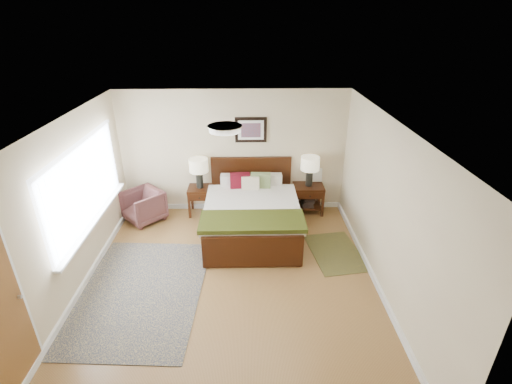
# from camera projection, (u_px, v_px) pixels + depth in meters

# --- Properties ---
(floor) EXTENTS (5.00, 5.00, 0.00)m
(floor) POSITION_uv_depth(u_px,v_px,m) (231.00, 284.00, 5.72)
(floor) COLOR olive
(floor) RESTS_ON ground
(back_wall) EXTENTS (4.50, 0.04, 2.50)m
(back_wall) POSITION_uv_depth(u_px,v_px,m) (234.00, 152.00, 7.43)
(back_wall) COLOR beige
(back_wall) RESTS_ON ground
(front_wall) EXTENTS (4.50, 0.04, 2.50)m
(front_wall) POSITION_uv_depth(u_px,v_px,m) (214.00, 366.00, 2.93)
(front_wall) COLOR beige
(front_wall) RESTS_ON ground
(left_wall) EXTENTS (0.04, 5.00, 2.50)m
(left_wall) POSITION_uv_depth(u_px,v_px,m) (66.00, 215.00, 5.13)
(left_wall) COLOR beige
(left_wall) RESTS_ON ground
(right_wall) EXTENTS (0.04, 5.00, 2.50)m
(right_wall) POSITION_uv_depth(u_px,v_px,m) (387.00, 211.00, 5.23)
(right_wall) COLOR beige
(right_wall) RESTS_ON ground
(ceiling) EXTENTS (4.50, 5.00, 0.02)m
(ceiling) POSITION_uv_depth(u_px,v_px,m) (225.00, 126.00, 4.63)
(ceiling) COLOR white
(ceiling) RESTS_ON back_wall
(window) EXTENTS (0.11, 2.72, 1.32)m
(window) POSITION_uv_depth(u_px,v_px,m) (87.00, 185.00, 5.71)
(window) COLOR silver
(window) RESTS_ON left_wall
(ceil_fixture) EXTENTS (0.44, 0.44, 0.08)m
(ceil_fixture) POSITION_uv_depth(u_px,v_px,m) (225.00, 128.00, 4.65)
(ceil_fixture) COLOR white
(ceil_fixture) RESTS_ON ceiling
(bed) EXTENTS (1.75, 2.12, 1.14)m
(bed) POSITION_uv_depth(u_px,v_px,m) (252.00, 209.00, 6.81)
(bed) COLOR black
(bed) RESTS_ON ground
(wall_art) EXTENTS (0.62, 0.05, 0.50)m
(wall_art) POSITION_uv_depth(u_px,v_px,m) (251.00, 130.00, 7.20)
(wall_art) COLOR black
(wall_art) RESTS_ON back_wall
(nightstand_left) EXTENTS (0.49, 0.44, 0.59)m
(nightstand_left) POSITION_uv_depth(u_px,v_px,m) (200.00, 193.00, 7.53)
(nightstand_left) COLOR black
(nightstand_left) RESTS_ON ground
(nightstand_right) EXTENTS (0.61, 0.46, 0.61)m
(nightstand_right) POSITION_uv_depth(u_px,v_px,m) (308.00, 196.00, 7.63)
(nightstand_right) COLOR black
(nightstand_right) RESTS_ON ground
(lamp_left) EXTENTS (0.37, 0.37, 0.61)m
(lamp_left) POSITION_uv_depth(u_px,v_px,m) (199.00, 167.00, 7.30)
(lamp_left) COLOR black
(lamp_left) RESTS_ON nightstand_left
(lamp_right) EXTENTS (0.37, 0.37, 0.61)m
(lamp_right) POSITION_uv_depth(u_px,v_px,m) (310.00, 166.00, 7.34)
(lamp_right) COLOR black
(lamp_right) RESTS_ON nightstand_right
(armchair) EXTENTS (0.98, 0.98, 0.64)m
(armchair) POSITION_uv_depth(u_px,v_px,m) (143.00, 206.00, 7.34)
(armchair) COLOR brown
(armchair) RESTS_ON ground
(rug_persian) EXTENTS (1.96, 2.66, 0.01)m
(rug_persian) POSITION_uv_depth(u_px,v_px,m) (140.00, 292.00, 5.55)
(rug_persian) COLOR #0B1638
(rug_persian) RESTS_ON ground
(rug_navy) EXTENTS (0.99, 1.34, 0.01)m
(rug_navy) POSITION_uv_depth(u_px,v_px,m) (335.00, 252.00, 6.46)
(rug_navy) COLOR black
(rug_navy) RESTS_ON ground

